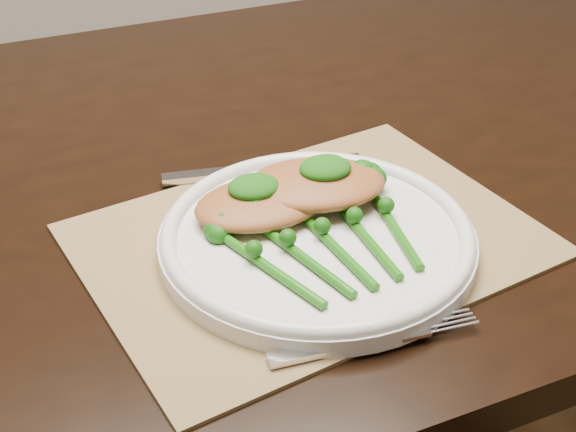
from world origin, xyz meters
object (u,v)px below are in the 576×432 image
object	(u,v)px
placemat	(309,240)
dining_table	(238,381)
dinner_plate	(317,237)
broccolini_bundle	(334,246)
chicken_fillet_left	(261,203)

from	to	relation	value
placemat	dining_table	bearing A→B (deg)	85.55
dining_table	placemat	distance (m)	0.43
dinner_plate	broccolini_bundle	xyz separation A→B (m)	(0.01, -0.03, 0.01)
dining_table	chicken_fillet_left	xyz separation A→B (m)	(-0.01, -0.17, 0.41)
broccolini_bundle	placemat	bearing A→B (deg)	85.67
dining_table	chicken_fillet_left	world-z (taller)	chicken_fillet_left
broccolini_bundle	dining_table	bearing A→B (deg)	86.60
dining_table	dinner_plate	world-z (taller)	dinner_plate
dining_table	dinner_plate	xyz separation A→B (m)	(0.03, -0.22, 0.39)
dinner_plate	chicken_fillet_left	distance (m)	0.06
broccolini_bundle	dinner_plate	bearing A→B (deg)	88.14
dinner_plate	placemat	bearing A→B (deg)	94.20
placemat	dinner_plate	bearing A→B (deg)	-99.65
placemat	chicken_fillet_left	distance (m)	0.06
dining_table	placemat	bearing A→B (deg)	-86.79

